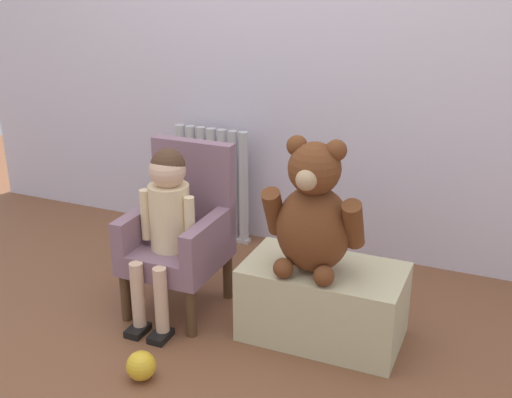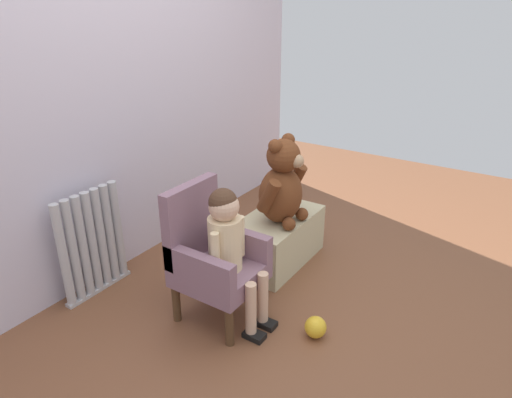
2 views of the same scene
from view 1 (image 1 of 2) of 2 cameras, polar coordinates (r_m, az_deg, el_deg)
The scene contains 8 objects.
ground_plane at distance 2.58m, azimuth -8.54°, elevation -14.35°, with size 6.00×6.00×0.00m, color brown.
back_wall at distance 3.26m, azimuth 2.41°, elevation 16.07°, with size 3.80×0.05×2.40m, color silver.
radiator at distance 3.48m, azimuth -3.89°, elevation 1.29°, with size 0.43×0.05×0.62m.
child_armchair at distance 2.80m, azimuth -6.64°, elevation -2.84°, with size 0.38×0.41×0.73m.
child_figure at distance 2.66m, azimuth -7.97°, elevation -1.05°, with size 0.25×0.35×0.75m.
low_bench at distance 2.65m, azimuth 5.96°, elevation -9.08°, with size 0.64×0.36×0.32m, color #C1B58B.
large_teddy_bear at distance 2.44m, azimuth 5.13°, elevation -1.39°, with size 0.39×0.27×0.54m.
toy_ball at distance 2.49m, azimuth -10.18°, elevation -14.38°, with size 0.11×0.11×0.11m, color gold.
Camera 1 is at (1.16, -1.76, 1.48)m, focal length 45.00 mm.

